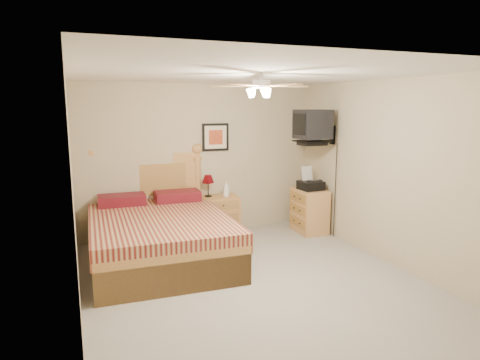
% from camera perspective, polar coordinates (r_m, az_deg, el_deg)
% --- Properties ---
extents(floor, '(4.50, 4.50, 0.00)m').
position_cam_1_polar(floor, '(5.44, 1.73, -13.34)').
color(floor, gray).
rests_on(floor, ground).
extents(ceiling, '(4.00, 4.50, 0.04)m').
position_cam_1_polar(ceiling, '(5.01, 1.89, 13.96)').
color(ceiling, white).
rests_on(ceiling, ground).
extents(wall_back, '(4.00, 0.04, 2.50)m').
position_cam_1_polar(wall_back, '(7.17, -5.37, 2.71)').
color(wall_back, tan).
rests_on(wall_back, ground).
extents(wall_front, '(4.00, 0.04, 2.50)m').
position_cam_1_polar(wall_front, '(3.19, 18.20, -6.93)').
color(wall_front, tan).
rests_on(wall_front, ground).
extents(wall_left, '(0.04, 4.50, 2.50)m').
position_cam_1_polar(wall_left, '(4.67, -21.36, -1.85)').
color(wall_left, tan).
rests_on(wall_left, ground).
extents(wall_right, '(0.04, 4.50, 2.50)m').
position_cam_1_polar(wall_right, '(6.14, 19.20, 0.98)').
color(wall_right, tan).
rests_on(wall_right, ground).
extents(bed, '(1.89, 2.44, 1.54)m').
position_cam_1_polar(bed, '(5.96, -10.75, -3.62)').
color(bed, '#C0773B').
rests_on(bed, ground).
extents(nightstand, '(0.63, 0.49, 0.65)m').
position_cam_1_polar(nightstand, '(7.19, -2.71, -4.74)').
color(nightstand, '#C27D43').
rests_on(nightstand, ground).
extents(table_lamp, '(0.24, 0.24, 0.36)m').
position_cam_1_polar(table_lamp, '(7.09, -4.27, -0.77)').
color(table_lamp, '#5B050C').
rests_on(table_lamp, nightstand).
extents(lotion_bottle, '(0.13, 0.13, 0.26)m').
position_cam_1_polar(lotion_bottle, '(7.09, -1.86, -1.19)').
color(lotion_bottle, white).
rests_on(lotion_bottle, nightstand).
extents(framed_picture, '(0.46, 0.04, 0.46)m').
position_cam_1_polar(framed_picture, '(7.19, -3.30, 5.72)').
color(framed_picture, black).
rests_on(framed_picture, wall_back).
extents(dresser, '(0.47, 0.66, 0.75)m').
position_cam_1_polar(dresser, '(7.41, 9.24, -4.03)').
color(dresser, tan).
rests_on(dresser, ground).
extents(fax_machine, '(0.39, 0.41, 0.38)m').
position_cam_1_polar(fax_machine, '(7.23, 9.43, 0.21)').
color(fax_machine, black).
rests_on(fax_machine, dresser).
extents(magazine_lower, '(0.28, 0.32, 0.03)m').
position_cam_1_polar(magazine_lower, '(7.54, 8.40, -0.74)').
color(magazine_lower, '#B3A492').
rests_on(magazine_lower, dresser).
extents(magazine_upper, '(0.19, 0.25, 0.02)m').
position_cam_1_polar(magazine_upper, '(7.54, 8.33, -0.57)').
color(magazine_upper, tan).
rests_on(magazine_upper, magazine_lower).
extents(wall_tv, '(0.56, 0.46, 0.58)m').
position_cam_1_polar(wall_tv, '(7.01, 10.70, 7.01)').
color(wall_tv, black).
rests_on(wall_tv, wall_right).
extents(ceiling_fan, '(1.14, 1.14, 0.28)m').
position_cam_1_polar(ceiling_fan, '(4.82, 2.85, 12.45)').
color(ceiling_fan, silver).
rests_on(ceiling_fan, ceiling).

